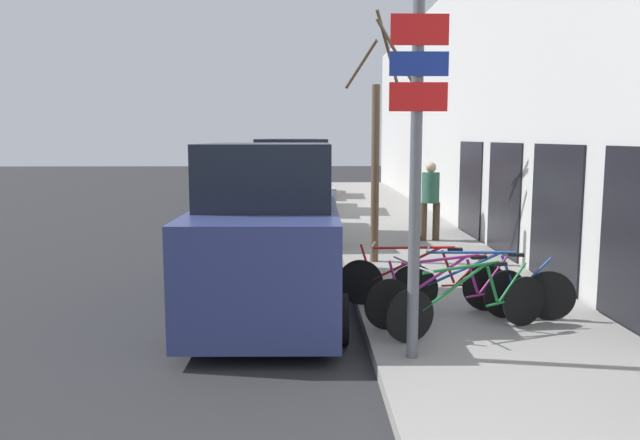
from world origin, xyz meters
name	(u,v)px	position (x,y,z in m)	size (l,w,h in m)	color
ground_plane	(293,252)	(0.00, 11.20, 0.00)	(80.00, 80.00, 0.00)	#28282B
sidewalk_curb	(393,229)	(2.60, 14.00, 0.07)	(3.20, 32.00, 0.15)	gray
building_facade	(464,108)	(4.35, 13.90, 3.22)	(0.23, 32.00, 6.50)	silver
signpost	(416,167)	(1.40, 4.20, 2.18)	(0.59, 0.14, 3.68)	#595B60
bicycle_0	(469,303)	(2.21, 4.98, 0.52)	(2.11, 0.88, 0.86)	black
bicycle_1	(449,294)	(2.06, 5.40, 0.53)	(2.19, 0.74, 0.87)	black
bicycle_2	(480,287)	(2.55, 5.73, 0.53)	(2.28, 0.72, 0.88)	black
bicycle_3	(422,281)	(1.87, 6.14, 0.53)	(2.29, 0.63, 0.87)	black
parked_car_0	(270,236)	(-0.24, 6.54, 1.09)	(2.15, 4.79, 2.39)	navy
parked_car_1	(290,196)	(-0.08, 12.51, 1.09)	(2.16, 4.57, 2.43)	#B2B7BC
parked_car_2	(291,181)	(-0.15, 17.79, 1.09)	(2.15, 4.24, 2.42)	silver
parked_car_3	(289,173)	(-0.34, 22.93, 1.06)	(2.32, 4.70, 2.32)	maroon
pedestrian_near	(430,195)	(3.10, 11.74, 1.17)	(0.46, 0.39, 1.77)	#4C3D2D
street_tree	(377,154)	(1.60, 9.41, 2.17)	(1.37, 0.86, 4.61)	brown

